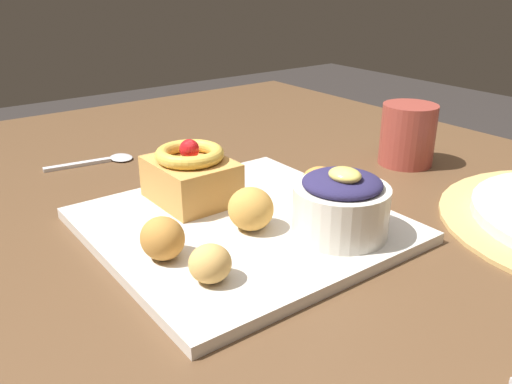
{
  "coord_description": "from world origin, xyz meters",
  "views": [
    {
      "loc": [
        0.43,
        -0.39,
        0.99
      ],
      "look_at": [
        0.01,
        -0.08,
        0.77
      ],
      "focal_mm": 37.13,
      "sensor_mm": 36.0,
      "label": 1
    }
  ],
  "objects_px": {
    "berry_ramekin": "(341,204)",
    "coffee_mug": "(408,135)",
    "cake_slice": "(191,175)",
    "fritter_front": "(251,209)",
    "front_plate": "(241,225)",
    "fritter_back": "(320,184)",
    "fritter_extra": "(210,263)",
    "fritter_middle": "(163,238)",
    "spoon": "(103,160)"
  },
  "relations": [
    {
      "from": "cake_slice",
      "to": "fritter_back",
      "type": "xyz_separation_m",
      "value": [
        0.09,
        0.12,
        -0.01
      ]
    },
    {
      "from": "front_plate",
      "to": "cake_slice",
      "type": "bearing_deg",
      "value": -169.59
    },
    {
      "from": "cake_slice",
      "to": "fritter_front",
      "type": "height_order",
      "value": "cake_slice"
    },
    {
      "from": "berry_ramekin",
      "to": "fritter_extra",
      "type": "distance_m",
      "value": 0.15
    },
    {
      "from": "fritter_middle",
      "to": "fritter_back",
      "type": "xyz_separation_m",
      "value": [
        -0.01,
        0.21,
        0.0
      ]
    },
    {
      "from": "fritter_middle",
      "to": "fritter_back",
      "type": "distance_m",
      "value": 0.21
    },
    {
      "from": "berry_ramekin",
      "to": "spoon",
      "type": "relative_size",
      "value": 0.77
    },
    {
      "from": "berry_ramekin",
      "to": "fritter_extra",
      "type": "bearing_deg",
      "value": -91.05
    },
    {
      "from": "berry_ramekin",
      "to": "fritter_middle",
      "type": "distance_m",
      "value": 0.18
    },
    {
      "from": "front_plate",
      "to": "fritter_front",
      "type": "height_order",
      "value": "fritter_front"
    },
    {
      "from": "cake_slice",
      "to": "front_plate",
      "type": "bearing_deg",
      "value": 10.41
    },
    {
      "from": "fritter_back",
      "to": "coffee_mug",
      "type": "height_order",
      "value": "coffee_mug"
    },
    {
      "from": "front_plate",
      "to": "fritter_back",
      "type": "distance_m",
      "value": 0.11
    },
    {
      "from": "front_plate",
      "to": "berry_ramekin",
      "type": "distance_m",
      "value": 0.11
    },
    {
      "from": "fritter_front",
      "to": "berry_ramekin",
      "type": "bearing_deg",
      "value": 46.41
    },
    {
      "from": "coffee_mug",
      "to": "cake_slice",
      "type": "bearing_deg",
      "value": -98.05
    },
    {
      "from": "cake_slice",
      "to": "berry_ramekin",
      "type": "bearing_deg",
      "value": 25.09
    },
    {
      "from": "fritter_middle",
      "to": "fritter_front",
      "type": "bearing_deg",
      "value": 90.02
    },
    {
      "from": "berry_ramekin",
      "to": "fritter_middle",
      "type": "bearing_deg",
      "value": -110.58
    },
    {
      "from": "front_plate",
      "to": "fritter_extra",
      "type": "distance_m",
      "value": 0.13
    },
    {
      "from": "berry_ramekin",
      "to": "coffee_mug",
      "type": "height_order",
      "value": "coffee_mug"
    },
    {
      "from": "berry_ramekin",
      "to": "coffee_mug",
      "type": "xyz_separation_m",
      "value": [
        -0.12,
        0.25,
        -0.0
      ]
    },
    {
      "from": "berry_ramekin",
      "to": "coffee_mug",
      "type": "bearing_deg",
      "value": 115.02
    },
    {
      "from": "berry_ramekin",
      "to": "fritter_front",
      "type": "bearing_deg",
      "value": -133.59
    },
    {
      "from": "cake_slice",
      "to": "fritter_extra",
      "type": "height_order",
      "value": "cake_slice"
    },
    {
      "from": "berry_ramekin",
      "to": "fritter_front",
      "type": "relative_size",
      "value": 2.02
    },
    {
      "from": "berry_ramekin",
      "to": "spoon",
      "type": "bearing_deg",
      "value": -165.77
    },
    {
      "from": "fritter_front",
      "to": "coffee_mug",
      "type": "bearing_deg",
      "value": 99.83
    },
    {
      "from": "front_plate",
      "to": "fritter_front",
      "type": "relative_size",
      "value": 6.2
    },
    {
      "from": "front_plate",
      "to": "coffee_mug",
      "type": "relative_size",
      "value": 3.43
    },
    {
      "from": "front_plate",
      "to": "spoon",
      "type": "relative_size",
      "value": 2.37
    },
    {
      "from": "front_plate",
      "to": "fritter_extra",
      "type": "bearing_deg",
      "value": -47.74
    },
    {
      "from": "cake_slice",
      "to": "coffee_mug",
      "type": "xyz_separation_m",
      "value": [
        0.05,
        0.33,
        0.0
      ]
    },
    {
      "from": "cake_slice",
      "to": "fritter_back",
      "type": "distance_m",
      "value": 0.15
    },
    {
      "from": "front_plate",
      "to": "fritter_back",
      "type": "xyz_separation_m",
      "value": [
        0.01,
        0.1,
        0.03
      ]
    },
    {
      "from": "front_plate",
      "to": "berry_ramekin",
      "type": "relative_size",
      "value": 3.07
    },
    {
      "from": "fritter_extra",
      "to": "coffee_mug",
      "type": "height_order",
      "value": "coffee_mug"
    },
    {
      "from": "cake_slice",
      "to": "spoon",
      "type": "relative_size",
      "value": 0.8
    },
    {
      "from": "spoon",
      "to": "fritter_middle",
      "type": "bearing_deg",
      "value": -94.34
    },
    {
      "from": "front_plate",
      "to": "coffee_mug",
      "type": "height_order",
      "value": "coffee_mug"
    },
    {
      "from": "cake_slice",
      "to": "spoon",
      "type": "distance_m",
      "value": 0.23
    },
    {
      "from": "fritter_extra",
      "to": "fritter_middle",
      "type": "bearing_deg",
      "value": -166.87
    },
    {
      "from": "fritter_extra",
      "to": "spoon",
      "type": "height_order",
      "value": "fritter_extra"
    },
    {
      "from": "coffee_mug",
      "to": "fritter_extra",
      "type": "bearing_deg",
      "value": -74.16
    },
    {
      "from": "fritter_front",
      "to": "fritter_middle",
      "type": "bearing_deg",
      "value": -89.98
    },
    {
      "from": "berry_ramekin",
      "to": "fritter_extra",
      "type": "relative_size",
      "value": 2.58
    },
    {
      "from": "fritter_middle",
      "to": "spoon",
      "type": "bearing_deg",
      "value": 167.99
    },
    {
      "from": "berry_ramekin",
      "to": "fritter_middle",
      "type": "height_order",
      "value": "berry_ramekin"
    },
    {
      "from": "coffee_mug",
      "to": "spoon",
      "type": "bearing_deg",
      "value": -127.45
    },
    {
      "from": "fritter_front",
      "to": "fritter_extra",
      "type": "distance_m",
      "value": 0.11
    }
  ]
}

